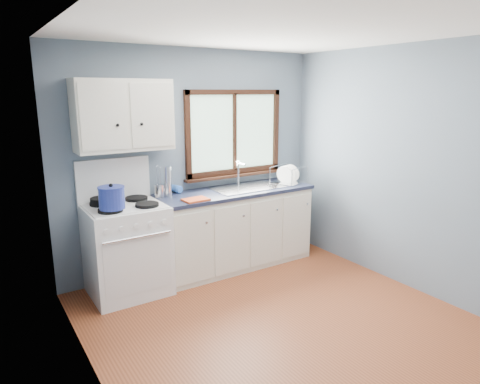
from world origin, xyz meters
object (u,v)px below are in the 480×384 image
skillet (102,200)px  thermos (168,182)px  utensil_crock (160,190)px  sink (247,193)px  stockpot (112,197)px  gas_range (127,247)px  dish_rack (288,178)px  base_cabinets (234,232)px

skillet → thermos: thermos is taller
utensil_crock → thermos: 0.13m
thermos → sink: bearing=-6.7°
sink → thermos: 0.99m
stockpot → thermos: size_ratio=0.97×
gas_range → dish_rack: gas_range is taller
stockpot → dish_rack: bearing=4.0°
base_cabinets → sink: 0.48m
sink → stockpot: 1.67m
sink → skillet: sink is taller
gas_range → stockpot: size_ratio=4.26×
base_cabinets → sink: (0.18, -0.00, 0.45)m
gas_range → base_cabinets: gas_range is taller
base_cabinets → skillet: size_ratio=5.27×
base_cabinets → stockpot: (-1.47, -0.19, 0.66)m
sink → stockpot: sink is taller
base_cabinets → dish_rack: size_ratio=3.57×
skillet → dish_rack: dish_rack is taller
base_cabinets → thermos: thermos is taller
thermos → stockpot: bearing=-156.6°
utensil_crock → thermos: size_ratio=1.07×
gas_range → stockpot: (-0.16, -0.17, 0.57)m
base_cabinets → dish_rack: bearing=-2.4°
sink → utensil_crock: size_ratio=2.39×
gas_range → dish_rack: size_ratio=2.63×
stockpot → dish_rack: (2.24, 0.16, -0.09)m
skillet → utensil_crock: utensil_crock is taller
stockpot → dish_rack: size_ratio=0.62×
skillet → stockpot: stockpot is taller
stockpot → utensil_crock: bearing=28.5°
utensil_crock → dish_rack: bearing=-6.2°
stockpot → utensil_crock: 0.70m
base_cabinets → utensil_crock: size_ratio=5.26×
base_cabinets → stockpot: size_ratio=5.79×
sink → dish_rack: sink is taller
gas_range → utensil_crock: (0.45, 0.16, 0.50)m
dish_rack → thermos: bearing=153.0°
stockpot → thermos: thermos is taller
sink → utensil_crock: 1.06m
dish_rack → sink: bearing=155.3°
utensil_crock → skillet: bearing=-177.0°
base_cabinets → skillet: 1.59m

